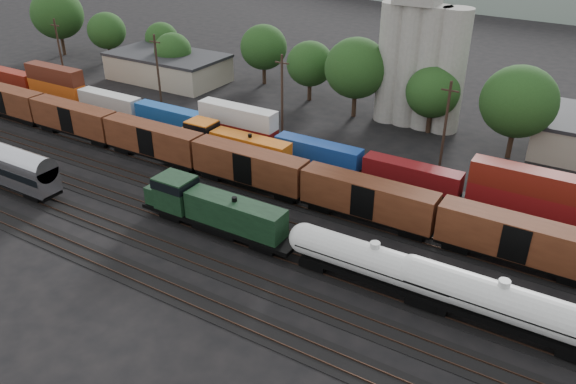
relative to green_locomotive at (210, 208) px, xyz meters
The scene contains 12 objects.
ground 7.14m from the green_locomotive, 49.62° to the left, with size 600.00×600.00×0.00m, color black.
tracks 7.12m from the green_locomotive, 49.62° to the left, with size 180.00×33.20×0.20m.
green_locomotive is the anchor object (origin of this frame).
tank_car_a 18.57m from the green_locomotive, ahead, with size 17.30×3.10×4.53m.
tank_car_b 29.62m from the green_locomotive, ahead, with size 18.08×3.24×4.74m.
orange_locomotive 17.18m from the green_locomotive, 119.19° to the left, with size 18.75×3.13×4.69m.
boxcar_string 10.18m from the green_locomotive, 100.71° to the left, with size 138.20×2.90×4.20m.
container_wall 21.76m from the green_locomotive, 113.19° to the left, with size 164.96×2.60×5.80m.
grain_silo 42.53m from the green_locomotive, 79.58° to the left, with size 13.40×5.00×29.00m.
industrial_sheds 41.70m from the green_locomotive, 74.88° to the left, with size 119.38×17.26×5.10m.
tree_band 41.85m from the green_locomotive, 75.92° to the left, with size 164.48×21.13×14.21m.
utility_poles 27.54m from the green_locomotive, 81.05° to the left, with size 122.20×0.36×12.00m.
Camera 1 is at (29.14, -44.37, 32.17)m, focal length 35.00 mm.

